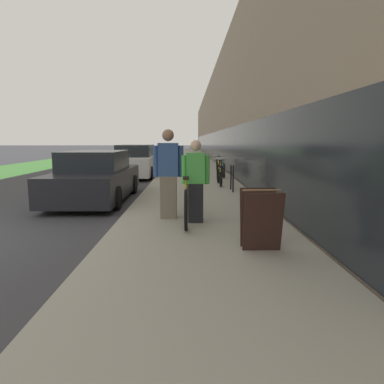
{
  "coord_description": "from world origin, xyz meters",
  "views": [
    {
      "loc": [
        4.74,
        -5.23,
        1.75
      ],
      "look_at": [
        4.95,
        12.77,
        -0.99
      ],
      "focal_mm": 32.0,
      "sensor_mm": 36.0,
      "label": 1
    }
  ],
  "objects_px": {
    "tandem_bicycle": "(186,199)",
    "person_bystander": "(168,174)",
    "cruiser_bike_farthest": "(218,165)",
    "cruiser_bike_middle": "(223,169)",
    "person_rider": "(196,182)",
    "bike_rack_hoop": "(232,175)",
    "cruiser_bike_nearest": "(219,174)",
    "sandwich_board_sign": "(261,219)",
    "parked_sedan_curbside": "(96,178)",
    "vintage_roadster_curbside": "(136,162)"
  },
  "relations": [
    {
      "from": "person_rider",
      "to": "person_bystander",
      "type": "xyz_separation_m",
      "value": [
        -0.55,
        0.38,
        0.11
      ]
    },
    {
      "from": "tandem_bicycle",
      "to": "person_rider",
      "type": "bearing_deg",
      "value": -61.78
    },
    {
      "from": "tandem_bicycle",
      "to": "parked_sedan_curbside",
      "type": "height_order",
      "value": "parked_sedan_curbside"
    },
    {
      "from": "cruiser_bike_farthest",
      "to": "cruiser_bike_middle",
      "type": "bearing_deg",
      "value": -90.06
    },
    {
      "from": "cruiser_bike_nearest",
      "to": "cruiser_bike_middle",
      "type": "bearing_deg",
      "value": 81.58
    },
    {
      "from": "tandem_bicycle",
      "to": "vintage_roadster_curbside",
      "type": "height_order",
      "value": "vintage_roadster_curbside"
    },
    {
      "from": "cruiser_bike_farthest",
      "to": "parked_sedan_curbside",
      "type": "bearing_deg",
      "value": -119.86
    },
    {
      "from": "person_rider",
      "to": "bike_rack_hoop",
      "type": "distance_m",
      "value": 4.39
    },
    {
      "from": "cruiser_bike_middle",
      "to": "parked_sedan_curbside",
      "type": "xyz_separation_m",
      "value": [
        -4.19,
        -4.94,
        0.16
      ]
    },
    {
      "from": "person_bystander",
      "to": "sandwich_board_sign",
      "type": "bearing_deg",
      "value": -54.19
    },
    {
      "from": "bike_rack_hoop",
      "to": "cruiser_bike_middle",
      "type": "relative_size",
      "value": 0.5
    },
    {
      "from": "cruiser_bike_middle",
      "to": "sandwich_board_sign",
      "type": "relative_size",
      "value": 1.87
    },
    {
      "from": "bike_rack_hoop",
      "to": "parked_sedan_curbside",
      "type": "distance_m",
      "value": 4.19
    },
    {
      "from": "person_rider",
      "to": "cruiser_bike_nearest",
      "type": "height_order",
      "value": "person_rider"
    },
    {
      "from": "cruiser_bike_nearest",
      "to": "bike_rack_hoop",
      "type": "bearing_deg",
      "value": -79.78
    },
    {
      "from": "parked_sedan_curbside",
      "to": "person_bystander",
      "type": "bearing_deg",
      "value": -51.74
    },
    {
      "from": "sandwich_board_sign",
      "to": "parked_sedan_curbside",
      "type": "bearing_deg",
      "value": 127.26
    },
    {
      "from": "sandwich_board_sign",
      "to": "vintage_roadster_curbside",
      "type": "relative_size",
      "value": 0.2
    },
    {
      "from": "cruiser_bike_middle",
      "to": "sandwich_board_sign",
      "type": "height_order",
      "value": "sandwich_board_sign"
    },
    {
      "from": "parked_sedan_curbside",
      "to": "cruiser_bike_nearest",
      "type": "bearing_deg",
      "value": 32.28
    },
    {
      "from": "person_bystander",
      "to": "tandem_bicycle",
      "type": "bearing_deg",
      "value": -5.19
    },
    {
      "from": "tandem_bicycle",
      "to": "person_bystander",
      "type": "bearing_deg",
      "value": 174.81
    },
    {
      "from": "person_rider",
      "to": "bike_rack_hoop",
      "type": "xyz_separation_m",
      "value": [
        1.26,
        4.2,
        -0.3
      ]
    },
    {
      "from": "cruiser_bike_nearest",
      "to": "parked_sedan_curbside",
      "type": "bearing_deg",
      "value": -147.72
    },
    {
      "from": "tandem_bicycle",
      "to": "cruiser_bike_middle",
      "type": "height_order",
      "value": "tandem_bicycle"
    },
    {
      "from": "cruiser_bike_middle",
      "to": "vintage_roadster_curbside",
      "type": "height_order",
      "value": "vintage_roadster_curbside"
    },
    {
      "from": "bike_rack_hoop",
      "to": "parked_sedan_curbside",
      "type": "bearing_deg",
      "value": -167.19
    },
    {
      "from": "vintage_roadster_curbside",
      "to": "cruiser_bike_middle",
      "type": "bearing_deg",
      "value": -22.22
    },
    {
      "from": "tandem_bicycle",
      "to": "cruiser_bike_middle",
      "type": "relative_size",
      "value": 1.63
    },
    {
      "from": "tandem_bicycle",
      "to": "sandwich_board_sign",
      "type": "xyz_separation_m",
      "value": [
        1.12,
        -2.02,
        0.05
      ]
    },
    {
      "from": "person_rider",
      "to": "vintage_roadster_curbside",
      "type": "relative_size",
      "value": 0.35
    },
    {
      "from": "person_rider",
      "to": "cruiser_bike_nearest",
      "type": "distance_m",
      "value": 5.78
    },
    {
      "from": "bike_rack_hoop",
      "to": "vintage_roadster_curbside",
      "type": "relative_size",
      "value": 0.18
    },
    {
      "from": "cruiser_bike_nearest",
      "to": "cruiser_bike_farthest",
      "type": "relative_size",
      "value": 1.06
    },
    {
      "from": "person_rider",
      "to": "cruiser_bike_farthest",
      "type": "xyz_separation_m",
      "value": [
        1.37,
        10.57,
        -0.44
      ]
    },
    {
      "from": "cruiser_bike_farthest",
      "to": "vintage_roadster_curbside",
      "type": "height_order",
      "value": "vintage_roadster_curbside"
    },
    {
      "from": "person_rider",
      "to": "cruiser_bike_middle",
      "type": "xyz_separation_m",
      "value": [
        1.36,
        8.2,
        -0.45
      ]
    },
    {
      "from": "tandem_bicycle",
      "to": "sandwich_board_sign",
      "type": "relative_size",
      "value": 3.04
    },
    {
      "from": "person_bystander",
      "to": "bike_rack_hoop",
      "type": "height_order",
      "value": "person_bystander"
    },
    {
      "from": "cruiser_bike_nearest",
      "to": "sandwich_board_sign",
      "type": "xyz_separation_m",
      "value": [
        -0.06,
        -7.35,
        0.06
      ]
    },
    {
      "from": "sandwich_board_sign",
      "to": "bike_rack_hoop",
      "type": "bearing_deg",
      "value": 86.86
    },
    {
      "from": "tandem_bicycle",
      "to": "person_bystander",
      "type": "distance_m",
      "value": 0.64
    },
    {
      "from": "person_bystander",
      "to": "vintage_roadster_curbside",
      "type": "distance_m",
      "value": 9.71
    },
    {
      "from": "bike_rack_hoop",
      "to": "person_rider",
      "type": "bearing_deg",
      "value": -106.66
    },
    {
      "from": "sandwich_board_sign",
      "to": "vintage_roadster_curbside",
      "type": "height_order",
      "value": "vintage_roadster_curbside"
    },
    {
      "from": "person_bystander",
      "to": "vintage_roadster_curbside",
      "type": "relative_size",
      "value": 0.4
    },
    {
      "from": "cruiser_bike_nearest",
      "to": "person_rider",
      "type": "bearing_deg",
      "value": -99.88
    },
    {
      "from": "person_bystander",
      "to": "parked_sedan_curbside",
      "type": "bearing_deg",
      "value": 128.26
    },
    {
      "from": "bike_rack_hoop",
      "to": "vintage_roadster_curbside",
      "type": "height_order",
      "value": "vintage_roadster_curbside"
    },
    {
      "from": "tandem_bicycle",
      "to": "cruiser_bike_farthest",
      "type": "xyz_separation_m",
      "value": [
        1.55,
        10.22,
        -0.03
      ]
    }
  ]
}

